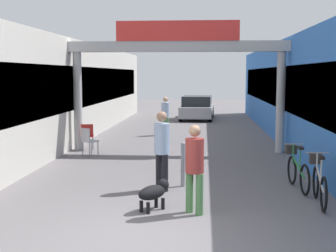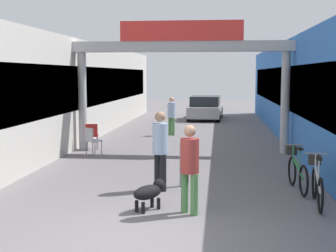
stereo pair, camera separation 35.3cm
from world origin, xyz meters
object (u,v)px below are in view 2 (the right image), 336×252
Objects in this scene: parked_car_silver at (206,108)px; bollard_post_metal at (182,164)px; pedestrian_with_dog at (190,164)px; cafe_chair_aluminium_nearer at (92,139)px; bicycle_green_second at (296,170)px; bicycle_silver_nearest at (317,182)px; dog_on_leash at (150,192)px; cafe_chair_red_farther at (92,134)px; pedestrian_companion at (160,145)px; pedestrian_carrying_crate at (172,113)px.

bollard_post_metal is at bearing -90.32° from parked_car_silver.
pedestrian_with_dog is 6.74m from cafe_chair_aluminium_nearer.
cafe_chair_aluminium_nearer is (-5.68, 3.70, 0.10)m from bicycle_green_second.
cafe_chair_aluminium_nearer is at bearing 140.30° from bicycle_silver_nearest.
parked_car_silver is at bearing 90.68° from pedestrian_with_dog.
bicycle_green_second is (-0.20, 1.19, 0.00)m from bicycle_silver_nearest.
pedestrian_with_dog is at bearing -137.05° from bicycle_green_second.
dog_on_leash is 3.57m from bicycle_green_second.
cafe_chair_aluminium_nearer reaches higher than dog_on_leash.
parked_car_silver is (-2.47, 16.06, 0.21)m from bicycle_green_second.
pedestrian_with_dog is 1.85× the size of cafe_chair_red_farther.
cafe_chair_aluminium_nearer is (-2.67, 5.62, 0.19)m from dog_on_leash.
bollard_post_metal is at bearing -54.76° from cafe_chair_red_farther.
bicycle_green_second is at bearing 7.60° from pedestrian_companion.
dog_on_leash is 6.23m from cafe_chair_aluminium_nearer.
pedestrian_carrying_crate is at bearing 69.24° from cafe_chair_aluminium_nearer.
bicycle_silver_nearest is 1.90× the size of cafe_chair_red_farther.
bollard_post_metal reaches higher than bicycle_green_second.
bicycle_silver_nearest is 0.41× the size of parked_car_silver.
bicycle_silver_nearest is 1.90× the size of cafe_chair_aluminium_nearer.
bicycle_green_second is at bearing 42.95° from pedestrian_with_dog.
parked_car_silver reaches higher than dog_on_leash.
dog_on_leash is 3.29m from bicycle_silver_nearest.
bicycle_green_second is 2.56m from bollard_post_metal.
bicycle_green_second is at bearing 0.19° from bollard_post_metal.
parked_car_silver is at bearing 80.22° from pedestrian_carrying_crate.
pedestrian_carrying_crate reaches higher than cafe_chair_red_farther.
pedestrian_companion is 1.97× the size of cafe_chair_aluminium_nearer.
parked_car_silver is (0.54, 17.98, 0.29)m from dog_on_leash.
pedestrian_carrying_crate is 5.62m from cafe_chair_aluminium_nearer.
dog_on_leash is at bearing -91.72° from parked_car_silver.
pedestrian_companion is at bearing 166.22° from bicycle_silver_nearest.
bicycle_green_second reaches higher than cafe_chair_aluminium_nearer.
pedestrian_companion reaches higher than dog_on_leash.
pedestrian_carrying_crate is at bearing 94.24° from pedestrian_companion.
cafe_chair_aluminium_nearer is at bearing 120.64° from pedestrian_with_dog.
pedestrian_companion is 4.92m from cafe_chair_aluminium_nearer.
cafe_chair_red_farther is (-0.31, 1.16, 0.00)m from cafe_chair_aluminium_nearer.
parked_car_silver is at bearing 98.79° from bicycle_silver_nearest.
bicycle_green_second is (3.00, 0.40, -0.57)m from pedestrian_companion.
pedestrian_companion is 9.37m from pedestrian_carrying_crate.
parked_car_silver reaches higher than cafe_chair_red_farther.
pedestrian_with_dog is 1.02× the size of pedestrian_carrying_crate.
bicycle_green_second is at bearing -81.27° from parked_car_silver.
pedestrian_with_dog is 2.66m from bicycle_silver_nearest.
pedestrian_carrying_crate is 4.71m from cafe_chair_red_farther.
cafe_chair_aluminium_nearer is (-3.13, 3.71, 0.02)m from bollard_post_metal.
bicycle_green_second is at bearing -33.06° from cafe_chair_aluminium_nearer.
bicycle_green_second is at bearing 99.62° from bicycle_silver_nearest.
pedestrian_companion is 1.97× the size of cafe_chair_red_farther.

